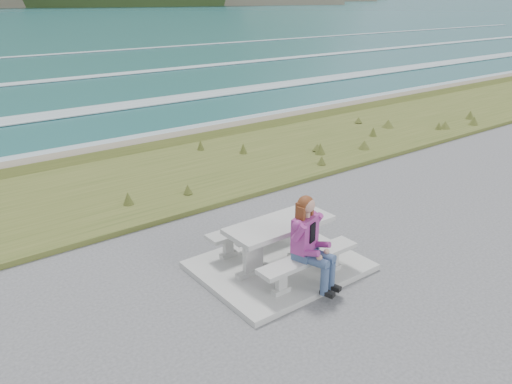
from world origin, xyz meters
The scene contains 7 objects.
concrete_slab centered at (0.00, 0.00, 0.05)m, with size 2.60×2.10×0.10m, color #A6A5A0.
picnic_table centered at (0.00, 0.00, 0.68)m, with size 1.80×0.75×0.75m.
bench_landward centered at (0.00, -0.70, 0.45)m, with size 1.80×0.35×0.45m.
bench_seaward centered at (0.00, 0.70, 0.45)m, with size 1.80×0.35×0.45m.
grass_verge centered at (0.00, 5.00, 0.00)m, with size 160.00×4.50×0.22m, color #3A4A1B.
shore_drop centered at (0.00, 7.90, 0.00)m, with size 160.00×0.80×2.20m, color #5E5846.
seated_woman centered at (-0.04, -0.83, 0.63)m, with size 0.59×0.81×1.45m.
Camera 1 is at (-4.71, -5.55, 4.25)m, focal length 35.00 mm.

